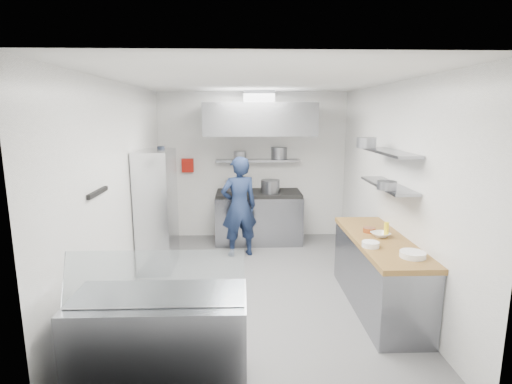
{
  "coord_description": "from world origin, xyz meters",
  "views": [
    {
      "loc": [
        -0.2,
        -5.21,
        2.39
      ],
      "look_at": [
        0.0,
        0.6,
        1.25
      ],
      "focal_mm": 28.0,
      "sensor_mm": 36.0,
      "label": 1
    }
  ],
  "objects_px": {
    "wire_rack": "(157,210)",
    "display_case": "(161,342)",
    "chef": "(239,207)",
    "gas_range": "(259,218)"
  },
  "relations": [
    {
      "from": "wire_rack",
      "to": "display_case",
      "type": "xyz_separation_m",
      "value": [
        0.61,
        -2.86,
        -0.5
      ]
    },
    {
      "from": "chef",
      "to": "wire_rack",
      "type": "height_order",
      "value": "wire_rack"
    },
    {
      "from": "display_case",
      "to": "chef",
      "type": "bearing_deg",
      "value": 78.78
    },
    {
      "from": "chef",
      "to": "wire_rack",
      "type": "distance_m",
      "value": 1.36
    },
    {
      "from": "chef",
      "to": "wire_rack",
      "type": "relative_size",
      "value": 0.92
    },
    {
      "from": "gas_range",
      "to": "wire_rack",
      "type": "xyz_separation_m",
      "value": [
        -1.63,
        -1.24,
        0.48
      ]
    },
    {
      "from": "gas_range",
      "to": "chef",
      "type": "bearing_deg",
      "value": -115.46
    },
    {
      "from": "display_case",
      "to": "wire_rack",
      "type": "bearing_deg",
      "value": 101.99
    },
    {
      "from": "gas_range",
      "to": "display_case",
      "type": "distance_m",
      "value": 4.23
    },
    {
      "from": "gas_range",
      "to": "wire_rack",
      "type": "height_order",
      "value": "wire_rack"
    }
  ]
}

